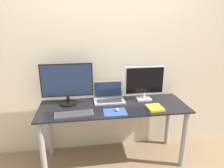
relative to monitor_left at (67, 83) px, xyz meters
The scene contains 9 objects.
wall_back 0.62m from the monitor_left, 22.77° to the left, with size 7.00×0.05×2.50m.
desk 0.69m from the monitor_left, 14.36° to the right, with size 1.74×0.59×0.75m.
monitor_left is the anchor object (origin of this frame).
monitor_right 0.94m from the monitor_left, ahead, with size 0.49×0.13×0.43m.
laptop 0.54m from the monitor_left, ahead, with size 0.37×0.23×0.23m.
keyboard 0.41m from the monitor_left, 75.85° to the right, with size 0.42×0.17×0.02m.
mousepad 0.66m from the monitor_left, 30.41° to the right, with size 0.25×0.19×0.00m.
mouse 0.66m from the monitor_left, 27.16° to the right, with size 0.04×0.06×0.03m.
book 1.05m from the monitor_left, 16.06° to the right, with size 0.18×0.20×0.03m.
Camera 1 is at (-0.33, -1.84, 1.73)m, focal length 32.00 mm.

